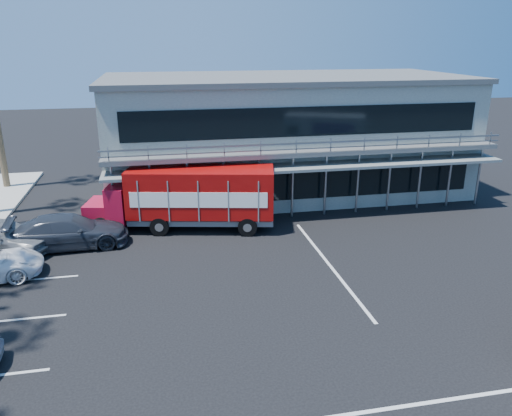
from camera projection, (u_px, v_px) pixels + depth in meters
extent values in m
plane|color=black|center=(305.00, 302.00, 18.92)|extent=(120.00, 120.00, 0.00)
cube|color=gray|center=(284.00, 136.00, 32.27)|extent=(22.00, 10.00, 7.00)
cube|color=#515454|center=(285.00, 78.00, 31.09)|extent=(22.40, 10.40, 0.30)
cube|color=#515454|center=(310.00, 153.00, 27.04)|extent=(22.00, 1.20, 0.25)
cube|color=gray|center=(314.00, 146.00, 26.37)|extent=(22.00, 0.08, 0.90)
cube|color=slate|center=(311.00, 167.00, 26.99)|extent=(22.00, 1.80, 0.15)
cube|color=black|center=(306.00, 185.00, 28.22)|extent=(20.00, 0.06, 1.60)
cube|color=black|center=(308.00, 122.00, 27.06)|extent=(20.00, 0.06, 1.60)
cube|color=#AC0D27|center=(101.00, 211.00, 25.99)|extent=(1.70, 2.30, 1.11)
cube|color=#AC0D27|center=(120.00, 202.00, 25.81)|extent=(1.39, 2.45, 1.94)
cube|color=black|center=(119.00, 192.00, 25.63)|extent=(0.45, 1.93, 0.65)
cube|color=#9C0B09|center=(201.00, 191.00, 25.58)|extent=(7.72, 3.80, 2.40)
cube|color=slate|center=(202.00, 218.00, 26.04)|extent=(7.64, 3.46, 0.28)
cube|color=white|center=(198.00, 200.00, 24.50)|extent=(6.66, 1.45, 0.79)
cube|color=white|center=(204.00, 187.00, 26.71)|extent=(6.66, 1.45, 0.79)
cylinder|color=black|center=(101.00, 226.00, 25.16)|extent=(1.00, 0.47, 0.96)
cylinder|color=black|center=(113.00, 213.00, 27.09)|extent=(1.00, 0.47, 0.96)
cylinder|color=black|center=(160.00, 227.00, 25.13)|extent=(1.00, 0.47, 0.96)
cylinder|color=black|center=(167.00, 213.00, 27.06)|extent=(1.00, 0.47, 0.96)
cylinder|color=black|center=(247.00, 227.00, 25.09)|extent=(1.00, 0.47, 0.96)
cylinder|color=black|center=(248.00, 214.00, 27.01)|extent=(1.00, 0.47, 0.96)
imported|color=#2B3039|center=(69.00, 231.00, 23.67)|extent=(5.58, 2.54, 1.58)
imported|color=slate|center=(0.00, 236.00, 22.99)|extent=(5.19, 3.50, 1.64)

